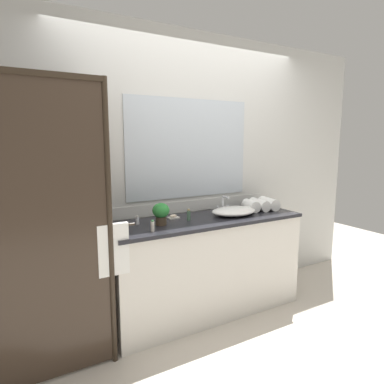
# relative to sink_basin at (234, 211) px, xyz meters

# --- Properties ---
(ground_plane) EXTENTS (8.00, 8.00, 0.00)m
(ground_plane) POSITION_rel_sink_basin_xyz_m (-0.29, 0.02, -0.94)
(ground_plane) COLOR beige
(wall_back_with_mirror) EXTENTS (4.40, 0.06, 2.60)m
(wall_back_with_mirror) POSITION_rel_sink_basin_xyz_m (-0.29, 0.36, 0.37)
(wall_back_with_mirror) COLOR silver
(wall_back_with_mirror) RESTS_ON ground_plane
(vanity_cabinet) EXTENTS (1.80, 0.58, 0.90)m
(vanity_cabinet) POSITION_rel_sink_basin_xyz_m (-0.29, 0.03, -0.49)
(vanity_cabinet) COLOR silver
(vanity_cabinet) RESTS_ON ground_plane
(shower_enclosure) EXTENTS (1.20, 0.59, 2.00)m
(shower_enclosure) POSITION_rel_sink_basin_xyz_m (-1.56, -0.17, 0.08)
(shower_enclosure) COLOR #2D2319
(shower_enclosure) RESTS_ON ground_plane
(sink_basin) EXTENTS (0.44, 0.32, 0.07)m
(sink_basin) POSITION_rel_sink_basin_xyz_m (0.00, 0.00, 0.00)
(sink_basin) COLOR white
(sink_basin) RESTS_ON vanity_cabinet
(faucet) EXTENTS (0.17, 0.12, 0.16)m
(faucet) POSITION_rel_sink_basin_xyz_m (-0.00, 0.17, 0.01)
(faucet) COLOR silver
(faucet) RESTS_ON vanity_cabinet
(potted_plant) EXTENTS (0.14, 0.14, 0.18)m
(potted_plant) POSITION_rel_sink_basin_xyz_m (-0.75, 0.00, 0.07)
(potted_plant) COLOR #473828
(potted_plant) RESTS_ON vanity_cabinet
(soap_dish) EXTENTS (0.10, 0.07, 0.04)m
(soap_dish) POSITION_rel_sink_basin_xyz_m (-0.56, 0.15, -0.02)
(soap_dish) COLOR silver
(soap_dish) RESTS_ON vanity_cabinet
(amenity_bottle_body_wash) EXTENTS (0.03, 0.03, 0.10)m
(amenity_bottle_body_wash) POSITION_rel_sink_basin_xyz_m (-0.47, 0.02, 0.01)
(amenity_bottle_body_wash) COLOR #4C7056
(amenity_bottle_body_wash) RESTS_ON vanity_cabinet
(amenity_bottle_conditioner) EXTENTS (0.03, 0.03, 0.09)m
(amenity_bottle_conditioner) POSITION_rel_sink_basin_xyz_m (-0.89, -0.16, 0.01)
(amenity_bottle_conditioner) COLOR silver
(amenity_bottle_conditioner) RESTS_ON vanity_cabinet
(amenity_bottle_lotion) EXTENTS (0.03, 0.03, 0.07)m
(amenity_bottle_lotion) POSITION_rel_sink_basin_xyz_m (-0.91, 0.11, -0.00)
(amenity_bottle_lotion) COLOR silver
(amenity_bottle_lotion) RESTS_ON vanity_cabinet
(rolled_towel_near_edge) EXTENTS (0.15, 0.26, 0.12)m
(rolled_towel_near_edge) POSITION_rel_sink_basin_xyz_m (0.47, 0.04, 0.02)
(rolled_towel_near_edge) COLOR white
(rolled_towel_near_edge) RESTS_ON vanity_cabinet
(rolled_towel_middle) EXTENTS (0.14, 0.26, 0.11)m
(rolled_towel_middle) POSITION_rel_sink_basin_xyz_m (0.36, 0.06, 0.02)
(rolled_towel_middle) COLOR white
(rolled_towel_middle) RESTS_ON vanity_cabinet
(rolled_towel_far_edge) EXTENTS (0.15, 0.21, 0.11)m
(rolled_towel_far_edge) POSITION_rel_sink_basin_xyz_m (0.25, 0.05, 0.02)
(rolled_towel_far_edge) COLOR white
(rolled_towel_far_edge) RESTS_ON vanity_cabinet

